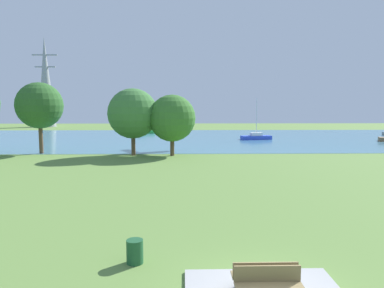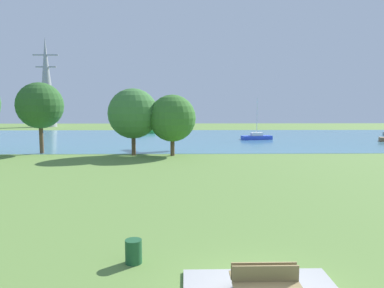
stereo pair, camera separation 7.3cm
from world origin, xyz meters
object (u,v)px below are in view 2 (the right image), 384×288
at_px(bench_facing_inland, 267,287).
at_px(sailboat_blue, 257,137).
at_px(bench_facing_water, 262,278).
at_px(tree_east_far, 40,106).
at_px(litter_bin, 134,251).
at_px(sailboat_green, 143,131).
at_px(tree_west_far, 133,114).
at_px(tree_east_near, 172,118).
at_px(electricity_pylon, 46,82).

relative_size(bench_facing_inland, sailboat_blue, 0.27).
height_order(bench_facing_water, tree_east_far, tree_east_far).
distance_m(bench_facing_water, bench_facing_inland, 0.54).
bearing_deg(bench_facing_water, sailboat_blue, 78.77).
height_order(sailboat_blue, tree_east_far, tree_east_far).
relative_size(sailboat_blue, tree_east_far, 0.83).
bearing_deg(litter_bin, bench_facing_water, -28.10).
bearing_deg(litter_bin, sailboat_green, 96.30).
height_order(bench_facing_inland, sailboat_green, sailboat_green).
height_order(bench_facing_inland, tree_east_far, tree_east_far).
relative_size(bench_facing_water, tree_east_far, 0.23).
bearing_deg(tree_east_far, sailboat_green, 75.10).
xyz_separation_m(bench_facing_water, tree_west_far, (-7.61, 28.79, 4.00)).
distance_m(bench_facing_water, sailboat_blue, 47.73).
xyz_separation_m(bench_facing_water, bench_facing_inland, (0.00, -0.54, 0.00)).
bearing_deg(sailboat_blue, bench_facing_water, -101.23).
bearing_deg(tree_east_near, litter_bin, -90.94).
distance_m(sailboat_blue, tree_east_near, 22.60).
bearing_deg(litter_bin, electricity_pylon, 112.27).
bearing_deg(tree_west_far, sailboat_green, 94.87).
relative_size(bench_facing_inland, tree_east_near, 0.28).
relative_size(sailboat_green, sailboat_blue, 1.23).
bearing_deg(tree_west_far, sailboat_blue, 46.84).
distance_m(sailboat_blue, electricity_pylon, 61.11).
xyz_separation_m(sailboat_green, tree_east_far, (-7.84, -29.45, 4.84)).
xyz_separation_m(litter_bin, electricity_pylon, (-33.73, 82.37, 11.06)).
relative_size(litter_bin, sailboat_blue, 0.12).
height_order(tree_east_near, electricity_pylon, electricity_pylon).
distance_m(sailboat_blue, tree_west_far, 25.03).
bearing_deg(bench_facing_water, electricity_pylon, 114.00).
bearing_deg(bench_facing_water, tree_west_far, 104.80).
bearing_deg(tree_west_far, litter_bin, -82.03).
height_order(tree_east_far, electricity_pylon, electricity_pylon).
xyz_separation_m(bench_facing_inland, litter_bin, (-3.87, 2.60, -0.07)).
xyz_separation_m(bench_facing_water, tree_east_far, (-18.11, 30.59, 4.85)).
bearing_deg(sailboat_blue, sailboat_green, 145.94).
relative_size(bench_facing_water, litter_bin, 2.25).
bearing_deg(bench_facing_water, sailboat_green, 99.71).
distance_m(bench_facing_water, tree_east_near, 28.89).
relative_size(bench_facing_inland, litter_bin, 2.25).
distance_m(bench_facing_inland, tree_east_near, 29.42).
height_order(litter_bin, electricity_pylon, electricity_pylon).
height_order(tree_east_far, tree_east_near, tree_east_far).
relative_size(bench_facing_water, sailboat_blue, 0.27).
height_order(litter_bin, tree_east_near, tree_east_near).
bearing_deg(electricity_pylon, litter_bin, -67.73).
xyz_separation_m(bench_facing_inland, tree_east_near, (-3.43, 29.01, 3.52)).
xyz_separation_m(litter_bin, sailboat_green, (-6.41, 57.98, 0.08)).
height_order(sailboat_green, electricity_pylon, electricity_pylon).
bearing_deg(electricity_pylon, sailboat_blue, -38.74).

